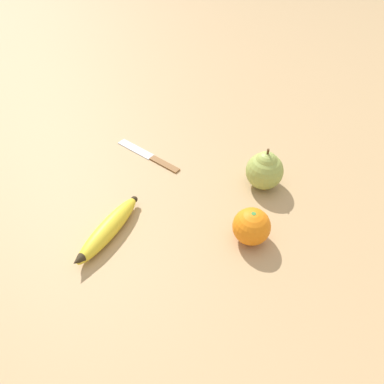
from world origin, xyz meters
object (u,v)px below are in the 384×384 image
at_px(banana, 108,230).
at_px(pear, 265,169).
at_px(orange, 251,226).
at_px(paring_knife, 150,156).

distance_m(banana, pear, 0.35).
xyz_separation_m(orange, pear, (0.01, 0.16, 0.01)).
bearing_deg(banana, orange, 116.00).
bearing_deg(pear, banana, -144.32).
height_order(banana, paring_knife, banana).
height_order(banana, orange, orange).
bearing_deg(banana, paring_knife, -166.79).
distance_m(banana, paring_knife, 0.25).
relative_size(orange, pear, 0.72).
bearing_deg(paring_knife, pear, -72.35).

